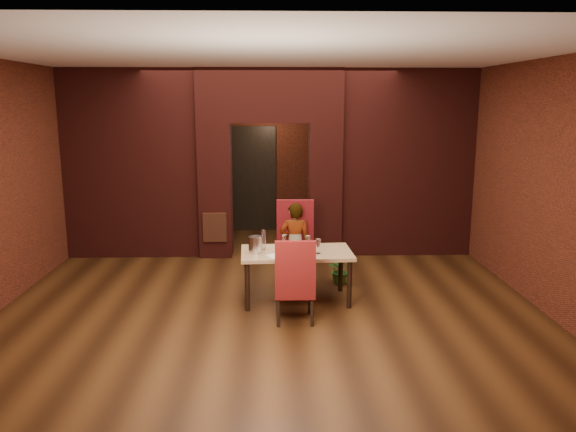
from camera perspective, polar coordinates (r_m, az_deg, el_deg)
name	(u,v)px	position (r m, az deg, el deg)	size (l,w,h in m)	color
floor	(271,291)	(8.08, -1.77, -7.61)	(8.00, 8.00, 0.00)	#412410
ceiling	(269,59)	(7.65, -1.92, 15.65)	(7.00, 8.00, 0.04)	silver
wall_back	(270,153)	(11.68, -1.81, 6.38)	(7.00, 0.04, 3.20)	maroon
wall_front	(269,261)	(3.78, -1.96, -4.62)	(7.00, 0.04, 3.20)	maroon
wall_left	(11,181)	(8.47, -26.29, 3.22)	(0.04, 8.00, 3.20)	maroon
wall_right	(522,179)	(8.45, 22.66, 3.51)	(0.04, 8.00, 3.20)	maroon
pillar_left	(216,190)	(9.80, -7.38, 2.64)	(0.55, 0.55, 2.30)	maroon
pillar_right	(325,189)	(9.79, 3.77, 2.71)	(0.55, 0.55, 2.30)	maroon
lintel	(270,96)	(9.63, -1.87, 12.13)	(2.45, 0.55, 0.90)	maroon
wing_wall_left	(132,164)	(9.98, -15.57, 5.08)	(2.27, 0.35, 3.20)	maroon
wing_wall_right	(406,163)	(9.97, 11.94, 5.25)	(2.27, 0.35, 3.20)	maroon
vent_panel	(215,227)	(9.62, -7.45, -1.17)	(0.40, 0.03, 0.50)	#AA5131
rear_door	(251,180)	(11.69, -3.76, 3.66)	(0.90, 0.08, 2.10)	black
rear_door_frame	(251,180)	(11.65, -3.76, 3.63)	(1.02, 0.04, 2.22)	black
dining_table	(296,276)	(7.61, 0.86, -6.10)	(1.47, 0.83, 0.69)	#A88057
chair_far	(295,243)	(8.24, 0.75, -2.81)	(0.55, 0.55, 1.22)	maroon
chair_near	(295,279)	(6.87, 0.67, -6.44)	(0.48, 0.48, 1.06)	maroon
person_seated	(295,244)	(8.18, 0.71, -2.88)	(0.45, 0.29, 1.23)	white
wine_glass_a	(284,242)	(7.64, -0.39, -2.62)	(0.08, 0.08, 0.19)	white
wine_glass_b	(308,243)	(7.53, 2.03, -2.77)	(0.08, 0.08, 0.20)	white
wine_glass_c	(318,246)	(7.38, 3.08, -3.10)	(0.08, 0.08, 0.19)	white
tasting_sheet	(278,256)	(7.29, -1.00, -4.04)	(0.27, 0.20, 0.00)	silver
wine_bucket	(255,245)	(7.42, -3.33, -2.92)	(0.18, 0.18, 0.22)	silver
water_bottle	(264,239)	(7.59, -2.50, -2.40)	(0.06, 0.06, 0.27)	white
potted_plant	(340,270)	(8.38, 5.33, -5.47)	(0.37, 0.32, 0.41)	#2B6821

